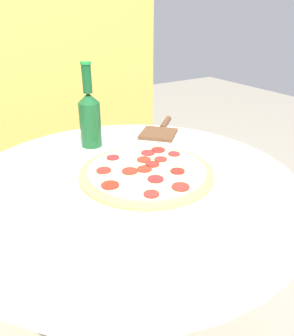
# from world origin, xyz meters

# --- Properties ---
(table) EXTENTS (0.88, 0.88, 0.78)m
(table) POSITION_xyz_m (0.00, 0.00, 0.57)
(table) COLOR silver
(table) RESTS_ON ground_plane
(fence_panel) EXTENTS (1.23, 0.04, 1.68)m
(fence_panel) POSITION_xyz_m (0.00, 0.84, 0.84)
(fence_panel) COLOR gold
(fence_panel) RESTS_ON ground_plane
(pizza) EXTENTS (0.36, 0.36, 0.02)m
(pizza) POSITION_xyz_m (0.05, -0.00, 0.78)
(pizza) COLOR tan
(pizza) RESTS_ON table
(beer_bottle) EXTENTS (0.07, 0.07, 0.26)m
(beer_bottle) POSITION_xyz_m (0.01, 0.27, 0.87)
(beer_bottle) COLOR #144C23
(beer_bottle) RESTS_ON table
(pizza_paddle) EXTENTS (0.22, 0.21, 0.02)m
(pizza_paddle) POSITION_xyz_m (0.27, 0.25, 0.78)
(pizza_paddle) COLOR brown
(pizza_paddle) RESTS_ON table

